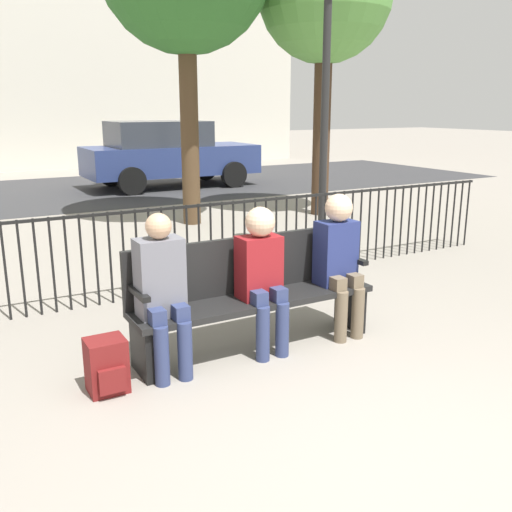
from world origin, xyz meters
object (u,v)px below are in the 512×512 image
Objects in this scene: seated_person_1 at (262,271)px; park_bench at (251,289)px; seated_person_2 at (339,256)px; backpack at (107,366)px; lamp_post at (326,75)px; parked_car_0 at (168,153)px; seated_person_0 at (162,287)px.

park_bench is at bearing 101.33° from seated_person_1.
seated_person_2 reaches higher than backpack.
seated_person_2 reaches higher than park_bench.
seated_person_2 is 2.14m from backpack.
parked_car_0 is at bearing 84.85° from lamp_post.
park_bench is at bearing 9.29° from backpack.
parked_car_0 is (3.75, 9.75, 0.16)m from seated_person_0.
backpack is at bearing -113.22° from parked_car_0.
park_bench is at bearing 9.11° from seated_person_0.
seated_person_1 is (0.84, -0.00, 0.01)m from seated_person_0.
seated_person_0 is at bearing -111.06° from parked_car_0.
park_bench is at bearing -136.36° from lamp_post.
seated_person_2 reaches higher than seated_person_0.
seated_person_1 reaches higher than park_bench.
backpack is (-0.46, -0.08, -0.49)m from seated_person_0.
lamp_post is (3.08, 2.29, 1.66)m from seated_person_0.
seated_person_0 is 0.67m from backpack.
seated_person_2 is (0.80, -0.13, 0.21)m from park_bench.
lamp_post is 7.63m from parked_car_0.
lamp_post reaches higher than seated_person_0.
lamp_post reaches higher than parked_car_0.
seated_person_0 reaches higher than park_bench.
backpack is (-2.07, -0.08, -0.52)m from seated_person_2.
seated_person_0 is 1.02× the size of seated_person_1.
seated_person_1 is at bearing -134.33° from lamp_post.
park_bench is 1.74× the size of seated_person_1.
seated_person_2 is 0.30× the size of parked_car_0.
seated_person_2 is at bearing -122.71° from lamp_post.
seated_person_1 is at bearing -179.82° from seated_person_2.
seated_person_1 is (0.03, -0.13, 0.18)m from park_bench.
parked_car_0 reaches higher than seated_person_2.
backpack is 10.71m from parked_car_0.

